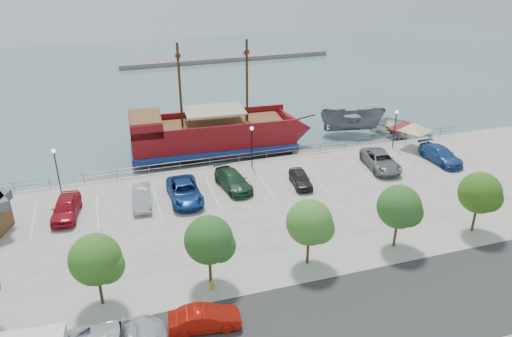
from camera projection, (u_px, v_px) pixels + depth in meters
name	position (u px, v px, depth m)	size (l,w,h in m)	color
ground	(273.00, 206.00, 44.69)	(160.00, 160.00, 0.00)	#4B6668
street	(360.00, 316.00, 30.50)	(100.00, 8.00, 0.04)	#2E2E2E
sidewalk	(320.00, 261.00, 35.66)	(100.00, 4.00, 0.05)	#9A9A83
seawall_railing	(248.00, 157.00, 50.74)	(50.00, 0.06, 1.00)	#5B6063
far_shore	(227.00, 59.00, 94.54)	(40.00, 3.00, 0.80)	slate
pirate_ship	(227.00, 135.00, 54.51)	(20.64, 6.77, 12.92)	maroon
patrol_boat	(352.00, 122.00, 59.96)	(2.91, 7.75, 3.00)	slate
speedboat	(402.00, 130.00, 59.66)	(5.65, 7.91, 1.64)	silver
dock_west	(121.00, 180.00, 49.07)	(6.53, 1.86, 0.37)	slate
dock_mid	(322.00, 153.00, 54.96)	(6.62, 1.89, 0.38)	gray
dock_east	(368.00, 147.00, 56.52)	(6.56, 1.87, 0.37)	#66635E
canopy_tent	(416.00, 123.00, 53.13)	(4.86, 4.86, 3.20)	slate
street_sedan	(205.00, 319.00, 29.33)	(1.49, 4.28, 1.41)	#AB1408
fire_hydrant	(212.00, 285.00, 32.60)	(0.25, 0.25, 0.73)	orange
lamp_post_left	(56.00, 163.00, 43.67)	(0.36, 0.36, 4.28)	black
lamp_post_mid	(252.00, 140.00, 48.58)	(0.36, 0.36, 4.28)	black
lamp_post_right	(396.00, 122.00, 52.95)	(0.36, 0.36, 4.28)	black
tree_b	(98.00, 261.00, 30.12)	(3.30, 3.20, 5.00)	#473321
tree_c	(211.00, 241.00, 32.03)	(3.30, 3.20, 5.00)	#473321
tree_d	(312.00, 224.00, 33.95)	(3.30, 3.20, 5.00)	#473321
tree_e	(401.00, 208.00, 35.86)	(3.30, 3.20, 5.00)	#473321
tree_f	(482.00, 194.00, 37.77)	(3.30, 3.20, 5.00)	#473321
parked_car_a	(66.00, 208.00, 40.87)	(1.95, 4.85, 1.65)	maroon
parked_car_b	(142.00, 197.00, 42.66)	(1.54, 4.43, 1.46)	#ACB3BA
parked_car_c	(185.00, 191.00, 43.44)	(2.64, 5.72, 1.59)	navy
parked_car_d	(233.00, 180.00, 45.44)	(2.12, 5.21, 1.51)	#1E422A
parked_car_e	(301.00, 179.00, 45.98)	(1.58, 3.92, 1.34)	#242424
parked_car_g	(381.00, 161.00, 49.24)	(2.61, 5.65, 1.57)	slate
parked_car_h	(441.00, 155.00, 50.63)	(2.15, 5.28, 1.53)	#234A8A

